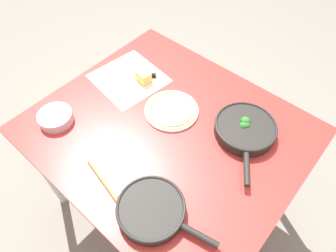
# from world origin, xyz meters

# --- Properties ---
(ground_plane) EXTENTS (14.00, 14.00, 0.00)m
(ground_plane) POSITION_xyz_m (0.00, 0.00, 0.00)
(ground_plane) COLOR slate
(dining_table_red) EXTENTS (1.14, 0.99, 0.76)m
(dining_table_red) POSITION_xyz_m (0.00, 0.00, 0.68)
(dining_table_red) COLOR #B72D28
(dining_table_red) RESTS_ON ground_plane
(skillet_broccoli) EXTENTS (0.30, 0.37, 0.07)m
(skillet_broccoli) POSITION_xyz_m (0.26, 0.20, 0.79)
(skillet_broccoli) COLOR black
(skillet_broccoli) RESTS_ON dining_table_red
(skillet_eggs) EXTENTS (0.38, 0.25, 0.05)m
(skillet_eggs) POSITION_xyz_m (0.21, -0.33, 0.79)
(skillet_eggs) COLOR black
(skillet_eggs) RESTS_ON dining_table_red
(wooden_spoon) EXTENTS (0.35, 0.09, 0.02)m
(wooden_spoon) POSITION_xyz_m (0.08, -0.38, 0.77)
(wooden_spoon) COLOR #A87A4C
(wooden_spoon) RESTS_ON dining_table_red
(parchment_sheet) EXTENTS (0.36, 0.35, 0.00)m
(parchment_sheet) POSITION_xyz_m (-0.36, 0.11, 0.76)
(parchment_sheet) COLOR beige
(parchment_sheet) RESTS_ON dining_table_red
(grater_knife) EXTENTS (0.25, 0.19, 0.02)m
(grater_knife) POSITION_xyz_m (-0.35, 0.15, 0.77)
(grater_knife) COLOR silver
(grater_knife) RESTS_ON dining_table_red
(cheese_block) EXTENTS (0.08, 0.06, 0.06)m
(cheese_block) POSITION_xyz_m (-0.29, 0.15, 0.79)
(cheese_block) COLOR #E0C15B
(cheese_block) RESTS_ON dining_table_red
(dinner_plate_stack) EXTENTS (0.25, 0.25, 0.03)m
(dinner_plate_stack) POSITION_xyz_m (-0.05, 0.09, 0.78)
(dinner_plate_stack) COLOR silver
(dinner_plate_stack) RESTS_ON dining_table_red
(prep_bowl_steel) EXTENTS (0.15, 0.15, 0.04)m
(prep_bowl_steel) POSITION_xyz_m (-0.41, -0.30, 0.79)
(prep_bowl_steel) COLOR #B7B7BC
(prep_bowl_steel) RESTS_ON dining_table_red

